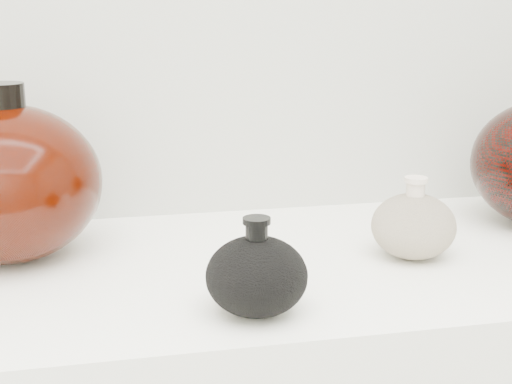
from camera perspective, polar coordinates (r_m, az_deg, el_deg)
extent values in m
cube|color=white|center=(0.99, -1.36, -6.45)|extent=(1.20, 0.50, 0.03)
ellipsoid|color=black|center=(0.81, 0.05, -6.75)|extent=(0.15, 0.15, 0.09)
cylinder|color=black|center=(0.79, 0.05, -3.24)|extent=(0.03, 0.03, 0.03)
cylinder|color=black|center=(0.79, 0.05, -2.30)|extent=(0.04, 0.04, 0.01)
ellipsoid|color=beige|center=(1.01, 12.48, -2.68)|extent=(0.15, 0.15, 0.09)
cylinder|color=beige|center=(1.00, 12.65, 0.19)|extent=(0.03, 0.03, 0.03)
cylinder|color=beige|center=(0.99, 12.69, 0.96)|extent=(0.04, 0.04, 0.01)
ellipsoid|color=black|center=(1.02, -19.25, 0.65)|extent=(0.31, 0.31, 0.21)
cylinder|color=black|center=(1.00, -19.80, 7.06)|extent=(0.08, 0.08, 0.04)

